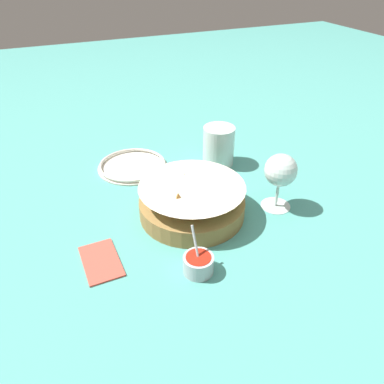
{
  "coord_description": "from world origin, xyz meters",
  "views": [
    {
      "loc": [
        -0.62,
        0.3,
        0.55
      ],
      "look_at": [
        0.04,
        0.01,
        0.06
      ],
      "focal_mm": 35.0,
      "sensor_mm": 36.0,
      "label": 1
    }
  ],
  "objects_px": {
    "food_basket": "(192,202)",
    "wine_glass": "(281,172)",
    "beer_mug": "(218,147)",
    "sauce_cup": "(198,263)",
    "side_plate": "(133,165)"
  },
  "relations": [
    {
      "from": "beer_mug",
      "to": "wine_glass",
      "type": "bearing_deg",
      "value": -172.34
    },
    {
      "from": "sauce_cup",
      "to": "wine_glass",
      "type": "xyz_separation_m",
      "value": [
        0.12,
        -0.27,
        0.08
      ]
    },
    {
      "from": "food_basket",
      "to": "sauce_cup",
      "type": "xyz_separation_m",
      "value": [
        -0.18,
        0.06,
        -0.01
      ]
    },
    {
      "from": "beer_mug",
      "to": "side_plate",
      "type": "height_order",
      "value": "beer_mug"
    },
    {
      "from": "food_basket",
      "to": "wine_glass",
      "type": "bearing_deg",
      "value": -104.48
    },
    {
      "from": "side_plate",
      "to": "wine_glass",
      "type": "bearing_deg",
      "value": -139.88
    },
    {
      "from": "food_basket",
      "to": "sauce_cup",
      "type": "height_order",
      "value": "sauce_cup"
    },
    {
      "from": "sauce_cup",
      "to": "wine_glass",
      "type": "height_order",
      "value": "wine_glass"
    },
    {
      "from": "beer_mug",
      "to": "sauce_cup",
      "type": "bearing_deg",
      "value": 148.4
    },
    {
      "from": "beer_mug",
      "to": "food_basket",
      "type": "bearing_deg",
      "value": 139.82
    },
    {
      "from": "sauce_cup",
      "to": "wine_glass",
      "type": "bearing_deg",
      "value": -64.81
    },
    {
      "from": "wine_glass",
      "to": "side_plate",
      "type": "relative_size",
      "value": 0.71
    },
    {
      "from": "beer_mug",
      "to": "side_plate",
      "type": "distance_m",
      "value": 0.25
    },
    {
      "from": "wine_glass",
      "to": "beer_mug",
      "type": "distance_m",
      "value": 0.26
    },
    {
      "from": "wine_glass",
      "to": "sauce_cup",
      "type": "bearing_deg",
      "value": 115.19
    }
  ]
}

